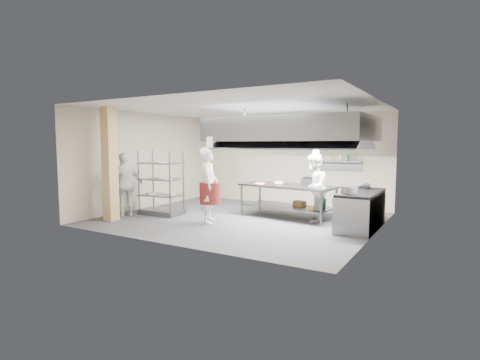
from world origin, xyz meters
The scene contains 23 objects.
floor centered at (0.00, 0.00, 0.00)m, with size 7.00×7.00×0.00m, color #373739.
ceiling centered at (0.00, 0.00, 3.00)m, with size 7.00×7.00×0.00m, color silver.
wall_back centered at (0.00, 3.00, 1.50)m, with size 7.00×7.00×0.00m, color #BBAB94.
wall_left centered at (-3.50, 0.00, 1.50)m, with size 6.00×6.00×0.00m, color #BBAB94.
wall_right centered at (3.50, 0.00, 1.50)m, with size 6.00×6.00×0.00m, color #BBAB94.
column centered at (-2.90, -1.90, 1.50)m, with size 0.30×0.30×3.00m, color tan.
exhaust_hood centered at (1.30, 0.40, 2.40)m, with size 4.00×2.50×0.60m, color gray.
hood_strip_a centered at (0.40, 0.40, 2.08)m, with size 1.60×0.12×0.04m, color white.
hood_strip_b centered at (2.20, 0.40, 2.08)m, with size 1.60×0.12×0.04m, color white.
wall_shelf centered at (1.80, 2.84, 1.50)m, with size 1.50×0.28×0.04m, color gray.
island centered at (1.00, 0.87, 0.46)m, with size 2.64×1.10×0.91m, color gray, non-canonical shape.
island_worktop centered at (1.00, 0.87, 0.88)m, with size 2.64×1.10×0.06m, color gray.
island_undershelf centered at (1.00, 0.87, 0.30)m, with size 2.43×0.99×0.04m, color slate.
pass_rack centered at (-2.31, -0.59, 0.92)m, with size 1.23×0.72×1.84m, color slate, non-canonical shape.
cooking_range centered at (3.08, 0.50, 0.42)m, with size 0.80×2.00×0.84m, color slate.
range_top centered at (3.08, 0.50, 0.87)m, with size 0.78×1.96×0.06m, color black.
chef_head centered at (-0.45, -0.85, 0.97)m, with size 0.71×0.47×1.95m, color white.
chef_line centered at (1.83, 0.67, 0.90)m, with size 0.87×0.68×1.79m, color white.
chef_plating centered at (-3.00, -1.30, 0.90)m, with size 1.05×0.44×1.80m, color white.
griddle centered at (1.68, 0.86, 1.02)m, with size 0.44×0.34×0.21m, color slate.
wicker_basket centered at (1.31, 1.01, 0.39)m, with size 0.32×0.22×0.14m, color #9B6D3E.
stockpot centered at (2.91, -0.16, 0.99)m, with size 0.26×0.26×0.18m, color gray.
plate_stack centered at (-2.31, -0.59, 0.59)m, with size 0.28×0.28×0.05m, color white.
Camera 1 is at (5.09, -8.67, 2.03)m, focal length 28.00 mm.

